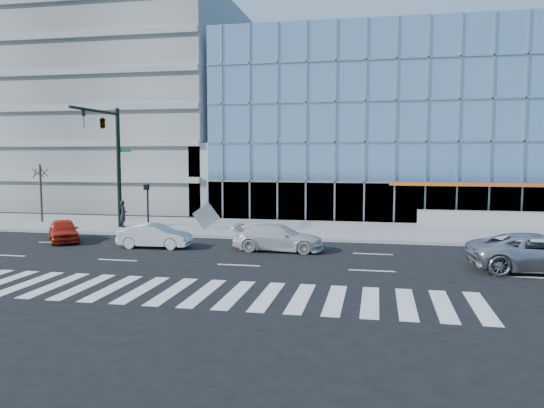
{
  "coord_description": "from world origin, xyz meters",
  "views": [
    {
      "loc": [
        6.18,
        -27.1,
        5.01
      ],
      "look_at": [
        0.16,
        3.0,
        2.18
      ],
      "focal_mm": 35.0,
      "sensor_mm": 36.0,
      "label": 1
    }
  ],
  "objects_px": {
    "traffic_signal": "(107,137)",
    "white_sedan": "(155,236)",
    "street_tree_near": "(40,172)",
    "red_sedan": "(64,230)",
    "tilted_panel": "(206,216)",
    "ped_signal_post": "(147,200)",
    "white_suv": "(278,238)",
    "silver_suv": "(540,253)",
    "pedestrian": "(123,214)"
  },
  "relations": [
    {
      "from": "white_sedan",
      "to": "ped_signal_post",
      "type": "bearing_deg",
      "value": 25.18
    },
    {
      "from": "silver_suv",
      "to": "white_sedan",
      "type": "relative_size",
      "value": 1.5
    },
    {
      "from": "white_sedan",
      "to": "tilted_panel",
      "type": "relative_size",
      "value": 3.03
    },
    {
      "from": "traffic_signal",
      "to": "pedestrian",
      "type": "xyz_separation_m",
      "value": [
        0.28,
        1.33,
        -5.11
      ]
    },
    {
      "from": "tilted_panel",
      "to": "traffic_signal",
      "type": "bearing_deg",
      "value": 171.4
    },
    {
      "from": "traffic_signal",
      "to": "red_sedan",
      "type": "relative_size",
      "value": 2.1
    },
    {
      "from": "red_sedan",
      "to": "silver_suv",
      "type": "bearing_deg",
      "value": -44.02
    },
    {
      "from": "silver_suv",
      "to": "pedestrian",
      "type": "relative_size",
      "value": 3.25
    },
    {
      "from": "traffic_signal",
      "to": "white_sedan",
      "type": "height_order",
      "value": "traffic_signal"
    },
    {
      "from": "street_tree_near",
      "to": "white_suv",
      "type": "bearing_deg",
      "value": -21.41
    },
    {
      "from": "white_sedan",
      "to": "pedestrian",
      "type": "xyz_separation_m",
      "value": [
        -5.05,
        6.31,
        0.41
      ]
    },
    {
      "from": "traffic_signal",
      "to": "tilted_panel",
      "type": "xyz_separation_m",
      "value": [
        6.21,
        1.22,
        -5.11
      ]
    },
    {
      "from": "traffic_signal",
      "to": "pedestrian",
      "type": "bearing_deg",
      "value": 78.0
    },
    {
      "from": "white_sedan",
      "to": "pedestrian",
      "type": "height_order",
      "value": "pedestrian"
    },
    {
      "from": "traffic_signal",
      "to": "tilted_panel",
      "type": "height_order",
      "value": "traffic_signal"
    },
    {
      "from": "traffic_signal",
      "to": "white_sedan",
      "type": "bearing_deg",
      "value": -43.02
    },
    {
      "from": "tilted_panel",
      "to": "white_suv",
      "type": "bearing_deg",
      "value": -64.17
    },
    {
      "from": "street_tree_near",
      "to": "tilted_panel",
      "type": "xyz_separation_m",
      "value": [
        13.21,
        -1.71,
        -2.72
      ]
    },
    {
      "from": "silver_suv",
      "to": "red_sedan",
      "type": "relative_size",
      "value": 1.55
    },
    {
      "from": "traffic_signal",
      "to": "tilted_panel",
      "type": "distance_m",
      "value": 8.13
    },
    {
      "from": "white_suv",
      "to": "tilted_panel",
      "type": "xyz_separation_m",
      "value": [
        -5.89,
        5.78,
        0.36
      ]
    },
    {
      "from": "traffic_signal",
      "to": "white_suv",
      "type": "xyz_separation_m",
      "value": [
        12.1,
        -4.56,
        -5.47
      ]
    },
    {
      "from": "street_tree_near",
      "to": "white_suv",
      "type": "distance_m",
      "value": 20.75
    },
    {
      "from": "street_tree_near",
      "to": "red_sedan",
      "type": "bearing_deg",
      "value": -48.15
    },
    {
      "from": "silver_suv",
      "to": "tilted_panel",
      "type": "distance_m",
      "value": 19.81
    },
    {
      "from": "traffic_signal",
      "to": "white_suv",
      "type": "height_order",
      "value": "traffic_signal"
    },
    {
      "from": "red_sedan",
      "to": "ped_signal_post",
      "type": "bearing_deg",
      "value": 17.28
    },
    {
      "from": "silver_suv",
      "to": "ped_signal_post",
      "type": "bearing_deg",
      "value": 65.06
    },
    {
      "from": "white_suv",
      "to": "pedestrian",
      "type": "bearing_deg",
      "value": 64.49
    },
    {
      "from": "silver_suv",
      "to": "white_suv",
      "type": "height_order",
      "value": "silver_suv"
    },
    {
      "from": "silver_suv",
      "to": "pedestrian",
      "type": "distance_m",
      "value": 25.33
    },
    {
      "from": "street_tree_near",
      "to": "tilted_panel",
      "type": "relative_size",
      "value": 3.25
    },
    {
      "from": "traffic_signal",
      "to": "street_tree_near",
      "type": "height_order",
      "value": "traffic_signal"
    },
    {
      "from": "traffic_signal",
      "to": "white_sedan",
      "type": "relative_size",
      "value": 2.03
    },
    {
      "from": "silver_suv",
      "to": "white_suv",
      "type": "bearing_deg",
      "value": 71.76
    },
    {
      "from": "ped_signal_post",
      "to": "white_sedan",
      "type": "height_order",
      "value": "ped_signal_post"
    },
    {
      "from": "silver_suv",
      "to": "pedestrian",
      "type": "height_order",
      "value": "pedestrian"
    },
    {
      "from": "ped_signal_post",
      "to": "white_sedan",
      "type": "distance_m",
      "value": 6.24
    },
    {
      "from": "traffic_signal",
      "to": "white_sedan",
      "type": "distance_m",
      "value": 9.15
    },
    {
      "from": "red_sedan",
      "to": "pedestrian",
      "type": "xyz_separation_m",
      "value": [
        1.02,
        5.4,
        0.41
      ]
    },
    {
      "from": "ped_signal_post",
      "to": "white_sedan",
      "type": "relative_size",
      "value": 0.76
    },
    {
      "from": "white_sedan",
      "to": "pedestrian",
      "type": "relative_size",
      "value": 2.17
    },
    {
      "from": "traffic_signal",
      "to": "silver_suv",
      "type": "height_order",
      "value": "traffic_signal"
    },
    {
      "from": "silver_suv",
      "to": "white_sedan",
      "type": "height_order",
      "value": "silver_suv"
    },
    {
      "from": "silver_suv",
      "to": "tilted_panel",
      "type": "relative_size",
      "value": 4.53
    },
    {
      "from": "ped_signal_post",
      "to": "traffic_signal",
      "type": "bearing_deg",
      "value": -171.48
    },
    {
      "from": "white_suv",
      "to": "street_tree_near",
      "type": "bearing_deg",
      "value": 69.59
    },
    {
      "from": "ped_signal_post",
      "to": "silver_suv",
      "type": "relative_size",
      "value": 0.51
    },
    {
      "from": "white_suv",
      "to": "red_sedan",
      "type": "bearing_deg",
      "value": 88.79
    },
    {
      "from": "street_tree_near",
      "to": "pedestrian",
      "type": "relative_size",
      "value": 2.34
    }
  ]
}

